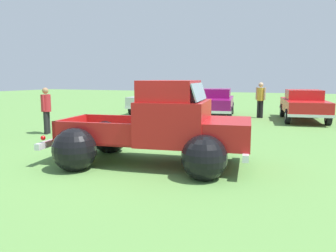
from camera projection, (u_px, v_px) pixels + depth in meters
name	position (u px, v px, depth m)	size (l,w,h in m)	color
ground_plane	(147.00, 163.00, 7.72)	(80.00, 80.00, 0.00)	#609347
vintage_pickup_truck	(163.00, 132.00, 7.52)	(4.86, 3.34, 1.96)	black
show_car_0	(154.00, 99.00, 18.79)	(2.26, 4.33, 1.43)	black
show_car_1	(215.00, 101.00, 17.01)	(2.64, 4.76, 1.43)	black
show_car_2	(303.00, 104.00, 15.42)	(2.48, 4.70, 1.43)	black
spectator_0	(260.00, 98.00, 16.38)	(0.53, 0.44, 1.76)	black
spectator_2	(46.00, 108.00, 11.65)	(0.43, 0.53, 1.64)	black
lane_cone_0	(138.00, 128.00, 11.13)	(0.36, 0.36, 0.63)	black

